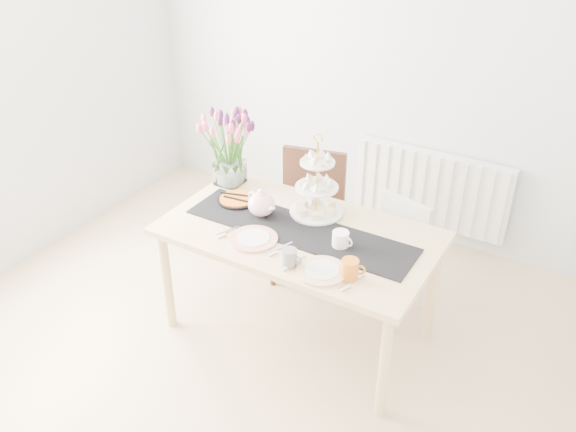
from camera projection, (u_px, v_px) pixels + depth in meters
The scene contains 15 objects.
room_shell at pixel (188, 195), 2.80m from camera, with size 4.50×4.50×4.50m.
radiator at pixel (430, 189), 4.63m from camera, with size 1.20×0.08×0.60m, color white.
dining_table at pixel (299, 242), 3.60m from camera, with size 1.60×0.90×0.75m.
chair_brown at pixel (309, 206), 4.25m from camera, with size 0.54×0.54×0.91m.
chair_white at pixel (393, 248), 3.97m from camera, with size 0.48×0.48×0.76m.
table_runner at pixel (299, 230), 3.56m from camera, with size 1.40×0.35×0.01m, color black.
tulip_vase at pixel (228, 137), 3.90m from camera, with size 0.61×0.61×0.51m.
cake_stand at pixel (317, 194), 3.66m from camera, with size 0.33×0.33×0.48m.
teapot at pixel (261, 204), 3.66m from camera, with size 0.26×0.21×0.17m, color white, non-canonical shape.
cream_jug at pixel (340, 239), 3.39m from camera, with size 0.10×0.10×0.10m, color white.
tart_tin at pixel (237, 200), 3.84m from camera, with size 0.25×0.25×0.03m.
mug_grey at pixel (289, 258), 3.24m from camera, with size 0.08×0.08×0.10m, color gray.
mug_orange at pixel (350, 269), 3.14m from camera, with size 0.09×0.09×0.11m, color orange.
plate_left at pixel (253, 239), 3.47m from camera, with size 0.28×0.28×0.01m, color silver.
plate_right at pixel (322, 271), 3.21m from camera, with size 0.27×0.27×0.01m, color white.
Camera 1 is at (1.64, -1.87, 2.66)m, focal length 38.00 mm.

